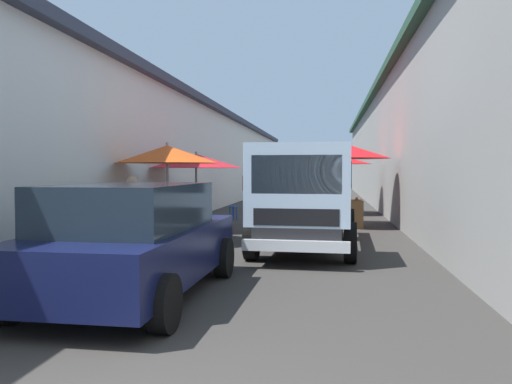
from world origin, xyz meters
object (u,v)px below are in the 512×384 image
(fruit_stall_near_left, at_px, (346,161))
(delivery_truck, at_px, (304,201))
(vendor_in_shade, at_px, (248,187))
(fruit_stall_mid_lane, at_px, (168,166))
(vendor_by_crates, at_px, (133,214))
(fruit_stall_near_right, at_px, (195,168))
(hatchback_car, at_px, (134,240))
(plastic_stool, at_px, (233,209))
(fruit_stall_far_right, at_px, (339,169))

(fruit_stall_near_left, relative_size, delivery_truck, 0.51)
(fruit_stall_near_left, height_order, vendor_in_shade, fruit_stall_near_left)
(fruit_stall_mid_lane, bearing_deg, delivery_truck, -108.37)
(fruit_stall_near_left, height_order, vendor_by_crates, fruit_stall_near_left)
(fruit_stall_near_right, distance_m, vendor_in_shade, 6.99)
(hatchback_car, height_order, vendor_by_crates, vendor_by_crates)
(fruit_stall_near_left, distance_m, delivery_truck, 5.15)
(vendor_in_shade, bearing_deg, plastic_stool, -178.28)
(fruit_stall_far_right, height_order, plastic_stool, fruit_stall_far_right)
(fruit_stall_near_right, bearing_deg, fruit_stall_near_left, -69.38)
(fruit_stall_near_right, relative_size, vendor_in_shade, 1.52)
(fruit_stall_near_right, distance_m, delivery_truck, 4.67)
(fruit_stall_near_right, distance_m, vendor_by_crates, 4.85)
(fruit_stall_mid_lane, distance_m, plastic_stool, 5.86)
(fruit_stall_mid_lane, xyz_separation_m, vendor_by_crates, (-2.30, -0.12, -0.85))
(delivery_truck, bearing_deg, vendor_by_crates, 114.38)
(fruit_stall_near_right, height_order, hatchback_car, fruit_stall_near_right)
(fruit_stall_near_left, bearing_deg, vendor_by_crates, 148.62)
(fruit_stall_near_right, distance_m, plastic_stool, 3.50)
(fruit_stall_near_left, relative_size, hatchback_car, 0.64)
(fruit_stall_mid_lane, relative_size, vendor_by_crates, 1.48)
(fruit_stall_mid_lane, xyz_separation_m, hatchback_car, (-4.51, -1.03, -0.98))
(fruit_stall_near_left, distance_m, fruit_stall_mid_lane, 5.62)
(fruit_stall_mid_lane, xyz_separation_m, vendor_in_shade, (9.42, -0.24, -0.77))
(fruit_stall_mid_lane, bearing_deg, vendor_in_shade, -1.45)
(fruit_stall_near_right, xyz_separation_m, fruit_stall_far_right, (5.55, -3.90, 0.00))
(fruit_stall_near_right, bearing_deg, plastic_stool, -7.27)
(fruit_stall_far_right, height_order, vendor_by_crates, fruit_stall_far_right)
(fruit_stall_near_right, xyz_separation_m, hatchback_car, (-6.99, -1.08, -0.93))
(vendor_by_crates, bearing_deg, fruit_stall_far_right, -19.84)
(delivery_truck, relative_size, vendor_in_shade, 3.06)
(fruit_stall_near_left, distance_m, vendor_in_shade, 6.65)
(hatchback_car, bearing_deg, delivery_truck, -29.37)
(fruit_stall_near_right, height_order, fruit_stall_mid_lane, fruit_stall_mid_lane)
(fruit_stall_near_right, bearing_deg, hatchback_car, -171.18)
(fruit_stall_near_right, relative_size, delivery_truck, 0.50)
(fruit_stall_mid_lane, height_order, vendor_in_shade, fruit_stall_mid_lane)
(fruit_stall_near_left, height_order, fruit_stall_mid_lane, fruit_stall_near_left)
(fruit_stall_mid_lane, bearing_deg, vendor_by_crates, -177.03)
(fruit_stall_near_right, relative_size, hatchback_car, 0.63)
(fruit_stall_mid_lane, distance_m, vendor_by_crates, 2.46)
(delivery_truck, bearing_deg, fruit_stall_near_right, 41.35)
(hatchback_car, bearing_deg, fruit_stall_far_right, -12.68)
(vendor_in_shade, bearing_deg, fruit_stall_far_right, -111.13)
(vendor_in_shade, bearing_deg, hatchback_car, -176.76)
(vendor_by_crates, bearing_deg, fruit_stall_near_right, 2.11)
(fruit_stall_far_right, height_order, vendor_in_shade, fruit_stall_far_right)
(plastic_stool, bearing_deg, delivery_truck, -158.36)
(hatchback_car, bearing_deg, fruit_stall_mid_lane, 12.84)
(fruit_stall_near_right, relative_size, fruit_stall_mid_lane, 1.10)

